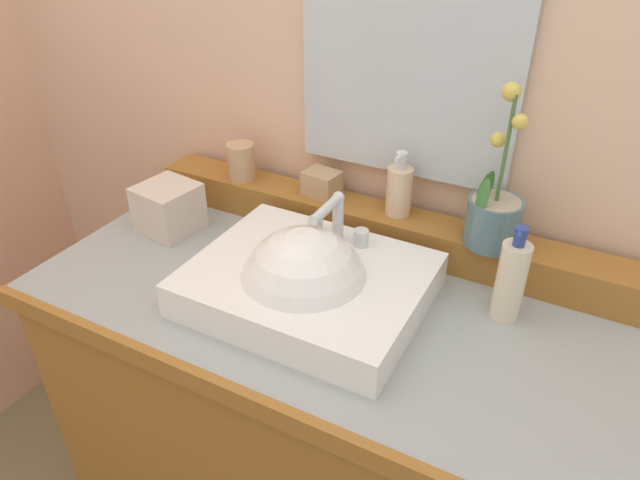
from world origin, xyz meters
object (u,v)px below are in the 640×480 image
tumbler_cup (241,162)px  lotion_bottle (511,280)px  tissue_box (169,208)px  potted_plant (494,212)px  trinket_box (322,184)px  sink_basin (306,287)px  soap_dispenser (399,189)px

tumbler_cup → lotion_bottle: lotion_bottle is taller
tissue_box → lotion_bottle: bearing=3.5°
lotion_bottle → tissue_box: size_ratio=1.57×
potted_plant → lotion_bottle: bearing=-58.2°
potted_plant → tissue_box: potted_plant is taller
potted_plant → trinket_box: size_ratio=4.11×
sink_basin → lotion_bottle: 0.40m
potted_plant → soap_dispenser: bearing=172.7°
trinket_box → potted_plant: bearing=4.2°
potted_plant → tissue_box: size_ratio=2.60×
trinket_box → sink_basin: bearing=-60.2°
tumbler_cup → tissue_box: (-0.10, -0.18, -0.07)m
soap_dispenser → tissue_box: soap_dispenser is taller
tumbler_cup → trinket_box: tumbler_cup is taller
sink_basin → tissue_box: 0.45m
soap_dispenser → sink_basin: bearing=-105.0°
sink_basin → potted_plant: 0.41m
trinket_box → tissue_box: bearing=-141.6°
sink_basin → tumbler_cup: (-0.34, 0.27, 0.09)m
tumbler_cup → sink_basin: bearing=-38.9°
tissue_box → sink_basin: bearing=-12.7°
soap_dispenser → lotion_bottle: soap_dispenser is taller
sink_basin → trinket_box: (-0.12, 0.29, 0.08)m
lotion_bottle → tumbler_cup: bearing=169.8°
trinket_box → lotion_bottle: 0.51m
trinket_box → tumbler_cup: bearing=-168.6°
trinket_box → tissue_box: 0.38m
trinket_box → lotion_bottle: bearing=-8.6°
potted_plant → tumbler_cup: potted_plant is taller
soap_dispenser → tissue_box: bearing=-159.5°
sink_basin → potted_plant: (0.30, 0.26, 0.12)m
soap_dispenser → potted_plant: bearing=-7.3°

